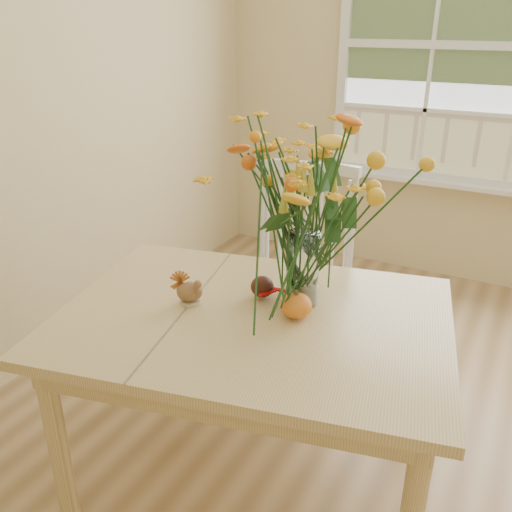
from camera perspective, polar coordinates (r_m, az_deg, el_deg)
The scene contains 6 objects.
dining_table at distance 1.99m, azimuth -0.28°, elevation -8.44°, with size 1.55×1.25×0.73m.
windsor_chair at distance 2.65m, azimuth 4.66°, elevation -1.12°, with size 0.57×0.55×1.06m.
flower_vase at distance 1.87m, azimuth 5.22°, elevation 6.24°, with size 0.57×0.57×0.68m.
pumpkin at distance 1.91m, azimuth 4.23°, elevation -5.33°, with size 0.11×0.11×0.09m, color orange.
turkey_figurine at distance 2.00m, azimuth -7.00°, elevation -3.77°, with size 0.12×0.11×0.12m.
dark_gourd at distance 2.04m, azimuth 0.67°, elevation -3.35°, with size 0.13×0.11×0.08m.
Camera 1 is at (0.19, -1.50, 1.71)m, focal length 38.00 mm.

